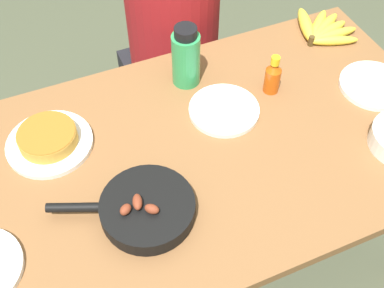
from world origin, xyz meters
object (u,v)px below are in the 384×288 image
object	(u,v)px
skillet	(146,209)
hot_sauce_bottle	(273,76)
water_bottle	(186,57)
empty_plate_near_front	(374,85)
person_figure	(174,57)
empty_plate_far_left	(224,110)
banana_bunch	(322,30)
frittata_plate_center	(49,140)

from	to	relation	value
skillet	hot_sauce_bottle	size ratio (longest dim) A/B	2.68
water_bottle	hot_sauce_bottle	world-z (taller)	water_bottle
empty_plate_near_front	person_figure	bearing A→B (deg)	123.79
empty_plate_near_front	empty_plate_far_left	world-z (taller)	same
skillet	empty_plate_near_front	xyz separation A→B (m)	(0.82, 0.16, -0.02)
hot_sauce_bottle	person_figure	bearing A→B (deg)	103.24
empty_plate_near_front	hot_sauce_bottle	distance (m)	0.33
banana_bunch	water_bottle	distance (m)	0.53
skillet	empty_plate_far_left	bearing A→B (deg)	-121.50
empty_plate_near_front	person_figure	distance (m)	0.81
water_bottle	person_figure	size ratio (longest dim) A/B	0.17
banana_bunch	frittata_plate_center	world-z (taller)	frittata_plate_center
empty_plate_far_left	person_figure	size ratio (longest dim) A/B	0.18
water_bottle	person_figure	bearing A→B (deg)	74.72
water_bottle	banana_bunch	bearing A→B (deg)	3.29
empty_plate_far_left	hot_sauce_bottle	world-z (taller)	hot_sauce_bottle
water_bottle	hot_sauce_bottle	size ratio (longest dim) A/B	1.53
water_bottle	person_figure	distance (m)	0.51
person_figure	empty_plate_far_left	bearing A→B (deg)	-95.41
banana_bunch	frittata_plate_center	xyz separation A→B (m)	(-0.99, -0.13, 0.00)
frittata_plate_center	person_figure	distance (m)	0.78
empty_plate_near_front	hot_sauce_bottle	world-z (taller)	hot_sauce_bottle
empty_plate_far_left	water_bottle	distance (m)	0.20
empty_plate_far_left	empty_plate_near_front	bearing A→B (deg)	-10.57
frittata_plate_center	skillet	bearing A→B (deg)	-61.63
hot_sauce_bottle	water_bottle	bearing A→B (deg)	147.33
frittata_plate_center	hot_sauce_bottle	size ratio (longest dim) A/B	1.83
empty_plate_near_front	empty_plate_far_left	distance (m)	0.49
frittata_plate_center	empty_plate_near_front	bearing A→B (deg)	-9.56
skillet	frittata_plate_center	size ratio (longest dim) A/B	1.46
water_bottle	frittata_plate_center	bearing A→B (deg)	-168.27
water_bottle	skillet	bearing A→B (deg)	-124.28
banana_bunch	person_figure	xyz separation A→B (m)	(-0.42, 0.35, -0.25)
banana_bunch	skillet	bearing A→B (deg)	-151.03
skillet	frittata_plate_center	xyz separation A→B (m)	(-0.17, 0.32, -0.00)
empty_plate_far_left	water_bottle	size ratio (longest dim) A/B	1.04
skillet	hot_sauce_bottle	bearing A→B (deg)	-129.54
skillet	person_figure	bearing A→B (deg)	-93.66
frittata_plate_center	hot_sauce_bottle	bearing A→B (deg)	-4.15
banana_bunch	hot_sauce_bottle	size ratio (longest dim) A/B	1.86
skillet	frittata_plate_center	world-z (taller)	skillet
banana_bunch	empty_plate_far_left	world-z (taller)	banana_bunch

